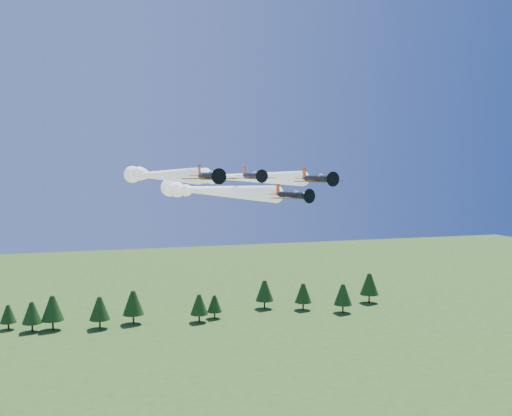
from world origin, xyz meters
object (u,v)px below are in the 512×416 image
object	(u,v)px
plane_left	(155,175)
plane_slot	(252,176)
plane_lead	(204,190)
plane_right	(239,177)

from	to	relation	value
plane_left	plane_slot	distance (m)	23.70
plane_lead	plane_left	size ratio (longest dim) A/B	0.83
plane_left	plane_slot	xyz separation A→B (m)	(13.53, -19.45, -0.06)
plane_lead	plane_right	world-z (taller)	plane_right
plane_left	plane_lead	bearing A→B (deg)	-60.12
plane_slot	plane_left	bearing A→B (deg)	119.87
plane_lead	plane_right	size ratio (longest dim) A/B	0.82
plane_lead	plane_left	xyz separation A→B (m)	(-7.47, 9.82, 2.68)
plane_right	plane_slot	size ratio (longest dim) A/B	6.51
plane_lead	plane_left	distance (m)	12.63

